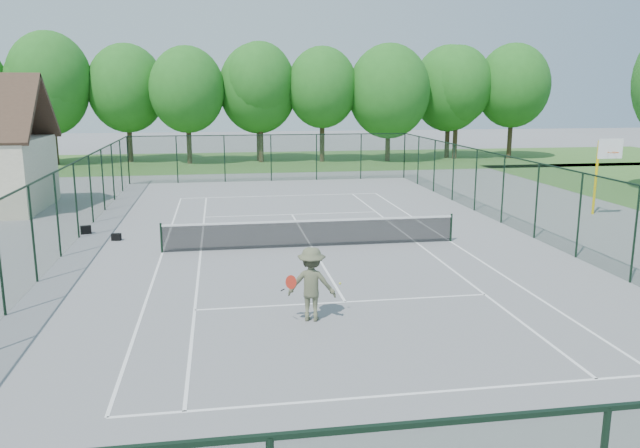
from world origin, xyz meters
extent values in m
plane|color=gray|center=(0.00, 0.00, 0.00)|extent=(140.00, 140.00, 0.00)
cube|color=#44752E|center=(0.00, 30.00, 0.01)|extent=(80.00, 16.00, 0.01)
cube|color=white|center=(0.00, 11.88, 0.00)|extent=(10.97, 0.08, 0.01)
cube|color=white|center=(0.00, -11.88, 0.00)|extent=(10.97, 0.08, 0.01)
cube|color=white|center=(0.00, 6.40, 0.00)|extent=(8.23, 0.08, 0.01)
cube|color=white|center=(0.00, -6.40, 0.00)|extent=(8.23, 0.08, 0.01)
cube|color=white|center=(5.49, 0.00, 0.00)|extent=(0.08, 23.77, 0.01)
cube|color=white|center=(-5.49, 0.00, 0.00)|extent=(0.08, 23.77, 0.01)
cube|color=white|center=(4.12, 0.00, 0.00)|extent=(0.08, 23.77, 0.01)
cube|color=white|center=(-4.12, 0.00, 0.00)|extent=(0.08, 23.77, 0.01)
cube|color=white|center=(0.00, 0.00, 0.00)|extent=(0.08, 12.80, 0.01)
cylinder|color=black|center=(-5.50, 0.00, 0.55)|extent=(0.08, 0.08, 1.10)
cylinder|color=black|center=(5.50, 0.00, 0.55)|extent=(0.08, 0.08, 1.10)
cube|color=black|center=(0.00, 0.00, 0.50)|extent=(11.00, 0.02, 0.96)
cube|color=white|center=(0.00, 0.00, 1.00)|extent=(11.00, 0.05, 0.07)
cube|color=#1D3C24|center=(0.00, 18.00, 1.50)|extent=(18.00, 0.02, 3.00)
cube|color=#1D3C24|center=(9.00, 0.00, 1.50)|extent=(0.02, 36.00, 3.00)
cube|color=#1D3C24|center=(-9.00, 0.00, 1.50)|extent=(0.02, 36.00, 3.00)
cube|color=black|center=(0.00, 18.00, 3.00)|extent=(18.00, 0.05, 0.05)
cube|color=black|center=(0.00, -18.00, 3.00)|extent=(18.00, 0.05, 0.05)
cube|color=black|center=(9.00, 0.00, 3.00)|extent=(0.05, 36.00, 0.05)
cube|color=black|center=(-9.00, 0.00, 3.00)|extent=(0.05, 36.00, 0.05)
cylinder|color=#40301E|center=(-16.50, 30.00, 2.10)|extent=(0.40, 0.40, 4.20)
ellipsoid|color=#287723|center=(-16.50, 30.00, 6.00)|extent=(6.40, 6.40, 7.40)
cylinder|color=#40301E|center=(0.00, 30.00, 2.10)|extent=(0.40, 0.40, 4.20)
ellipsoid|color=#287723|center=(0.00, 30.00, 6.00)|extent=(6.40, 6.40, 7.40)
cylinder|color=#40301E|center=(16.50, 30.00, 2.10)|extent=(0.40, 0.40, 4.20)
ellipsoid|color=#287723|center=(16.50, 30.00, 6.00)|extent=(6.40, 6.40, 7.40)
cylinder|color=yellow|center=(14.22, 4.20, 1.75)|extent=(0.12, 0.12, 3.50)
cube|color=yellow|center=(14.22, 3.75, 3.35)|extent=(0.08, 0.90, 0.08)
cube|color=white|center=(14.22, 3.30, 3.20)|extent=(1.20, 0.05, 0.90)
torus|color=#E55209|center=(14.22, 3.07, 3.05)|extent=(0.48, 0.48, 0.02)
cube|color=black|center=(-8.86, 3.67, 0.17)|extent=(0.47, 0.35, 0.33)
cube|color=black|center=(-7.44, 2.25, 0.14)|extent=(0.38, 0.27, 0.28)
imported|color=#585B40|center=(-1.12, -7.59, 0.95)|extent=(1.38, 1.02, 1.91)
sphere|color=#CBD53D|center=(-0.31, -7.19, 0.80)|extent=(0.07, 0.07, 0.07)
camera|label=1|loc=(-3.33, -22.58, 5.74)|focal=35.00mm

